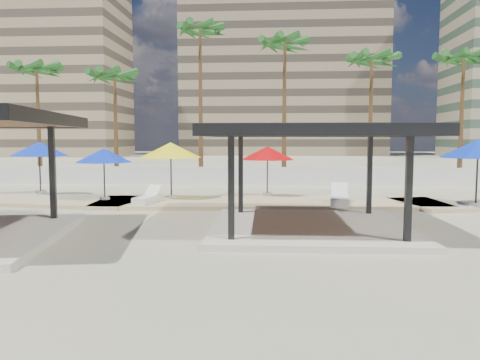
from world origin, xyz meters
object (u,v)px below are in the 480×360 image
Objects in this scene: umbrella_a at (39,149)px; lounger_a at (147,199)px; pavilion_central at (311,169)px; umbrella_c at (267,153)px; lounger_b at (340,200)px.

umbrella_a reaches higher than lounger_a.
pavilion_central is 2.09× the size of umbrella_c.
lounger_b is (3.21, -3.35, -1.93)m from umbrella_c.
lounger_a is 0.84× the size of lounger_b.
umbrella_c reaches higher than lounger_b.
pavilion_central reaches higher than lounger_a.
pavilion_central is 8.68m from lounger_a.
lounger_b is at bearing -46.16° from umbrella_c.
lounger_b is (1.67, 4.97, -1.68)m from pavilion_central.
umbrella_a reaches higher than umbrella_c.
lounger_b reaches higher than lounger_a.
lounger_a is (-6.92, 4.96, -1.71)m from pavilion_central.
lounger_a is (6.70, -3.36, -2.17)m from umbrella_a.
pavilion_central is 8.47m from umbrella_c.
pavilion_central is 3.43× the size of lounger_a.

